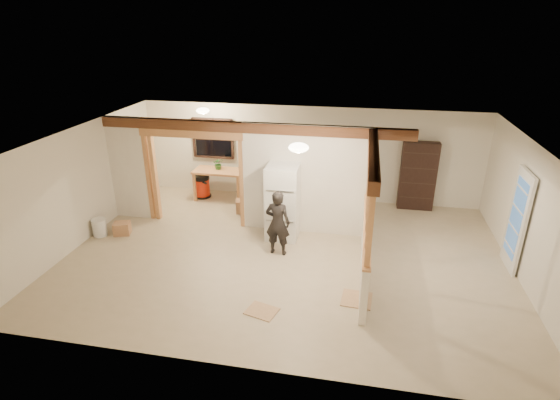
% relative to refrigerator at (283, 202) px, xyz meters
% --- Properties ---
extents(floor, '(9.00, 6.50, 0.01)m').
position_rel_refrigerator_xyz_m(floor, '(0.22, -0.80, -0.85)').
color(floor, '#BEA98D').
rests_on(floor, ground).
extents(ceiling, '(9.00, 6.50, 0.01)m').
position_rel_refrigerator_xyz_m(ceiling, '(0.22, -0.80, 1.66)').
color(ceiling, white).
extents(wall_back, '(9.00, 0.01, 2.50)m').
position_rel_refrigerator_xyz_m(wall_back, '(0.22, 2.45, 0.41)').
color(wall_back, silver).
rests_on(wall_back, floor).
extents(wall_front, '(9.00, 0.01, 2.50)m').
position_rel_refrigerator_xyz_m(wall_front, '(0.22, -4.05, 0.41)').
color(wall_front, silver).
rests_on(wall_front, floor).
extents(wall_left, '(0.01, 6.50, 2.50)m').
position_rel_refrigerator_xyz_m(wall_left, '(-4.28, -0.80, 0.41)').
color(wall_left, silver).
rests_on(wall_left, floor).
extents(wall_right, '(0.01, 6.50, 2.50)m').
position_rel_refrigerator_xyz_m(wall_right, '(4.72, -0.80, 0.41)').
color(wall_right, silver).
rests_on(wall_right, floor).
extents(partition_left_stub, '(0.90, 0.12, 2.50)m').
position_rel_refrigerator_xyz_m(partition_left_stub, '(-3.83, 0.40, 0.41)').
color(partition_left_stub, white).
rests_on(partition_left_stub, floor).
extents(partition_center, '(2.80, 0.12, 2.50)m').
position_rel_refrigerator_xyz_m(partition_center, '(0.42, 0.40, 0.41)').
color(partition_center, white).
rests_on(partition_center, floor).
extents(doorway_frame, '(2.46, 0.14, 2.20)m').
position_rel_refrigerator_xyz_m(doorway_frame, '(-2.18, 0.40, 0.26)').
color(doorway_frame, tan).
rests_on(doorway_frame, floor).
extents(header_beam_back, '(7.00, 0.18, 0.22)m').
position_rel_refrigerator_xyz_m(header_beam_back, '(-0.78, 0.40, 1.54)').
color(header_beam_back, brown).
rests_on(header_beam_back, ceiling).
extents(header_beam_right, '(0.18, 3.30, 0.22)m').
position_rel_refrigerator_xyz_m(header_beam_right, '(1.82, -1.20, 1.54)').
color(header_beam_right, brown).
rests_on(header_beam_right, ceiling).
extents(pony_wall, '(0.12, 3.20, 1.00)m').
position_rel_refrigerator_xyz_m(pony_wall, '(1.82, -1.20, -0.34)').
color(pony_wall, white).
rests_on(pony_wall, floor).
extents(stud_partition, '(0.14, 3.20, 1.32)m').
position_rel_refrigerator_xyz_m(stud_partition, '(1.82, -1.20, 0.82)').
color(stud_partition, tan).
rests_on(stud_partition, pony_wall).
extents(window_back, '(1.12, 0.10, 1.10)m').
position_rel_refrigerator_xyz_m(window_back, '(-2.38, 2.37, 0.71)').
color(window_back, black).
rests_on(window_back, wall_back).
extents(french_door, '(0.12, 0.86, 2.00)m').
position_rel_refrigerator_xyz_m(french_door, '(4.64, -0.40, 0.16)').
color(french_door, white).
rests_on(french_door, floor).
extents(ceiling_dome_main, '(0.36, 0.36, 0.16)m').
position_rel_refrigerator_xyz_m(ceiling_dome_main, '(0.52, -1.30, 1.64)').
color(ceiling_dome_main, '#FFEABF').
rests_on(ceiling_dome_main, ceiling).
extents(ceiling_dome_util, '(0.32, 0.32, 0.14)m').
position_rel_refrigerator_xyz_m(ceiling_dome_util, '(-2.28, 1.50, 1.64)').
color(ceiling_dome_util, '#FFEABF').
rests_on(ceiling_dome_util, ceiling).
extents(hanging_bulb, '(0.07, 0.07, 0.07)m').
position_rel_refrigerator_xyz_m(hanging_bulb, '(-1.78, 0.80, 1.34)').
color(hanging_bulb, '#FFD88C').
rests_on(hanging_bulb, ceiling).
extents(refrigerator, '(0.69, 0.68, 1.69)m').
position_rel_refrigerator_xyz_m(refrigerator, '(0.00, 0.00, 0.00)').
color(refrigerator, white).
rests_on(refrigerator, floor).
extents(woman, '(0.54, 0.37, 1.41)m').
position_rel_refrigerator_xyz_m(woman, '(0.03, -0.75, -0.14)').
color(woman, black).
rests_on(woman, floor).
extents(work_table, '(1.33, 0.68, 0.83)m').
position_rel_refrigerator_xyz_m(work_table, '(-2.09, 1.86, -0.43)').
color(work_table, tan).
rests_on(work_table, floor).
extents(potted_plant, '(0.34, 0.32, 0.31)m').
position_rel_refrigerator_xyz_m(potted_plant, '(-2.11, 1.93, 0.14)').
color(potted_plant, '#3B7730').
rests_on(potted_plant, work_table).
extents(shop_vac, '(0.62, 0.62, 0.64)m').
position_rel_refrigerator_xyz_m(shop_vac, '(-2.61, 1.91, -0.53)').
color(shop_vac, '#B9210A').
rests_on(shop_vac, floor).
extents(bookshelf, '(0.88, 0.29, 1.76)m').
position_rel_refrigerator_xyz_m(bookshelf, '(3.07, 2.23, 0.04)').
color(bookshelf, black).
rests_on(bookshelf, floor).
extents(bucket, '(0.34, 0.34, 0.40)m').
position_rel_refrigerator_xyz_m(bucket, '(-4.09, -0.73, -0.64)').
color(bucket, silver).
rests_on(bucket, floor).
extents(box_util_a, '(0.46, 0.42, 0.32)m').
position_rel_refrigerator_xyz_m(box_util_a, '(-1.24, 1.16, -0.68)').
color(box_util_a, '#A87651').
rests_on(box_util_a, floor).
extents(box_util_b, '(0.42, 0.42, 0.29)m').
position_rel_refrigerator_xyz_m(box_util_b, '(-3.79, 0.78, -0.70)').
color(box_util_b, '#A87651').
rests_on(box_util_b, floor).
extents(box_front, '(0.42, 0.37, 0.29)m').
position_rel_refrigerator_xyz_m(box_front, '(-3.63, -0.57, -0.70)').
color(box_front, '#A87651').
rests_on(box_front, floor).
extents(floor_panel_near, '(0.56, 0.56, 0.02)m').
position_rel_refrigerator_xyz_m(floor_panel_near, '(1.72, -2.11, -0.83)').
color(floor_panel_near, tan).
rests_on(floor_panel_near, floor).
extents(floor_panel_far, '(0.60, 0.53, 0.02)m').
position_rel_refrigerator_xyz_m(floor_panel_far, '(0.15, -2.75, -0.84)').
color(floor_panel_far, tan).
rests_on(floor_panel_far, floor).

